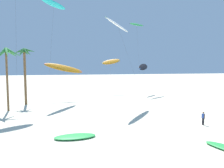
{
  "coord_description": "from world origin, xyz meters",
  "views": [
    {
      "loc": [
        -6.76,
        -1.39,
        7.49
      ],
      "look_at": [
        -1.73,
        24.51,
        5.08
      ],
      "focal_mm": 36.03,
      "sensor_mm": 36.0,
      "label": 1
    }
  ],
  "objects_px": {
    "flying_kite_6": "(137,25)",
    "person_mid_field": "(203,118)",
    "flying_kite_0": "(111,62)",
    "flying_kite_1": "(54,4)",
    "flying_kite_5": "(63,68)",
    "grounded_kite_2": "(75,136)",
    "flying_kite_2": "(143,67)",
    "palm_tree_3": "(6,58)",
    "palm_tree_2": "(25,60)",
    "flying_kite_3": "(118,25)"
  },
  "relations": [
    {
      "from": "palm_tree_2",
      "to": "flying_kite_0",
      "type": "bearing_deg",
      "value": 36.37
    },
    {
      "from": "flying_kite_6",
      "to": "grounded_kite_2",
      "type": "bearing_deg",
      "value": -116.15
    },
    {
      "from": "flying_kite_1",
      "to": "flying_kite_5",
      "type": "xyz_separation_m",
      "value": [
        1.68,
        -1.47,
        -13.19
      ]
    },
    {
      "from": "flying_kite_3",
      "to": "flying_kite_6",
      "type": "distance_m",
      "value": 20.85
    },
    {
      "from": "flying_kite_2",
      "to": "person_mid_field",
      "type": "xyz_separation_m",
      "value": [
        -2.01,
        -28.52,
        -5.77
      ]
    },
    {
      "from": "palm_tree_2",
      "to": "flying_kite_3",
      "type": "xyz_separation_m",
      "value": [
        16.26,
        -4.04,
        6.09
      ]
    },
    {
      "from": "flying_kite_0",
      "to": "person_mid_field",
      "type": "bearing_deg",
      "value": -80.49
    },
    {
      "from": "flying_kite_0",
      "to": "flying_kite_6",
      "type": "relative_size",
      "value": 0.59
    },
    {
      "from": "flying_kite_2",
      "to": "flying_kite_6",
      "type": "bearing_deg",
      "value": 95.64
    },
    {
      "from": "flying_kite_2",
      "to": "flying_kite_5",
      "type": "distance_m",
      "value": 19.78
    },
    {
      "from": "flying_kite_5",
      "to": "person_mid_field",
      "type": "xyz_separation_m",
      "value": [
        17.11,
        -23.43,
        -5.67
      ]
    },
    {
      "from": "palm_tree_2",
      "to": "flying_kite_2",
      "type": "height_order",
      "value": "palm_tree_2"
    },
    {
      "from": "palm_tree_3",
      "to": "flying_kite_5",
      "type": "xyz_separation_m",
      "value": [
        8.46,
        10.15,
        -1.77
      ]
    },
    {
      "from": "flying_kite_6",
      "to": "person_mid_field",
      "type": "bearing_deg",
      "value": -92.73
    },
    {
      "from": "person_mid_field",
      "to": "flying_kite_2",
      "type": "bearing_deg",
      "value": 85.98
    },
    {
      "from": "flying_kite_6",
      "to": "flying_kite_5",
      "type": "bearing_deg",
      "value": -153.05
    },
    {
      "from": "flying_kite_2",
      "to": "flying_kite_3",
      "type": "height_order",
      "value": "flying_kite_3"
    },
    {
      "from": "palm_tree_2",
      "to": "palm_tree_3",
      "type": "distance_m",
      "value": 5.56
    },
    {
      "from": "palm_tree_3",
      "to": "flying_kite_3",
      "type": "bearing_deg",
      "value": 3.85
    },
    {
      "from": "palm_tree_3",
      "to": "flying_kite_5",
      "type": "height_order",
      "value": "palm_tree_3"
    },
    {
      "from": "flying_kite_6",
      "to": "grounded_kite_2",
      "type": "height_order",
      "value": "flying_kite_6"
    },
    {
      "from": "grounded_kite_2",
      "to": "person_mid_field",
      "type": "height_order",
      "value": "person_mid_field"
    },
    {
      "from": "palm_tree_3",
      "to": "flying_kite_5",
      "type": "relative_size",
      "value": 1.23
    },
    {
      "from": "flying_kite_0",
      "to": "flying_kite_1",
      "type": "xyz_separation_m",
      "value": [
        -13.41,
        -7.21,
        11.81
      ]
    },
    {
      "from": "flying_kite_5",
      "to": "grounded_kite_2",
      "type": "distance_m",
      "value": 26.2
    },
    {
      "from": "palm_tree_3",
      "to": "flying_kite_6",
      "type": "bearing_deg",
      "value": 35.9
    },
    {
      "from": "flying_kite_0",
      "to": "grounded_kite_2",
      "type": "bearing_deg",
      "value": -106.62
    },
    {
      "from": "palm_tree_2",
      "to": "person_mid_field",
      "type": "xyz_separation_m",
      "value": [
        23.8,
        -18.53,
        -7.14
      ]
    },
    {
      "from": "palm_tree_2",
      "to": "flying_kite_0",
      "type": "relative_size",
      "value": 0.95
    },
    {
      "from": "palm_tree_2",
      "to": "flying_kite_6",
      "type": "xyz_separation_m",
      "value": [
        25.37,
        14.39,
        9.54
      ]
    },
    {
      "from": "flying_kite_2",
      "to": "flying_kite_6",
      "type": "distance_m",
      "value": 11.77
    },
    {
      "from": "flying_kite_0",
      "to": "flying_kite_3",
      "type": "height_order",
      "value": "flying_kite_3"
    },
    {
      "from": "flying_kite_6",
      "to": "grounded_kite_2",
      "type": "relative_size",
      "value": 4.22
    },
    {
      "from": "person_mid_field",
      "to": "flying_kite_1",
      "type": "bearing_deg",
      "value": 127.04
    },
    {
      "from": "flying_kite_5",
      "to": "person_mid_field",
      "type": "height_order",
      "value": "flying_kite_5"
    },
    {
      "from": "grounded_kite_2",
      "to": "person_mid_field",
      "type": "relative_size",
      "value": 2.64
    },
    {
      "from": "flying_kite_1",
      "to": "palm_tree_2",
      "type": "bearing_deg",
      "value": -128.27
    },
    {
      "from": "flying_kite_2",
      "to": "person_mid_field",
      "type": "bearing_deg",
      "value": -94.02
    },
    {
      "from": "palm_tree_2",
      "to": "flying_kite_2",
      "type": "distance_m",
      "value": 27.7
    },
    {
      "from": "flying_kite_0",
      "to": "flying_kite_6",
      "type": "height_order",
      "value": "flying_kite_6"
    },
    {
      "from": "palm_tree_3",
      "to": "flying_kite_2",
      "type": "xyz_separation_m",
      "value": [
        27.57,
        15.25,
        -1.67
      ]
    },
    {
      "from": "flying_kite_5",
      "to": "person_mid_field",
      "type": "distance_m",
      "value": 29.56
    },
    {
      "from": "flying_kite_0",
      "to": "flying_kite_1",
      "type": "relative_size",
      "value": 0.53
    },
    {
      "from": "palm_tree_3",
      "to": "person_mid_field",
      "type": "xyz_separation_m",
      "value": [
        25.57,
        -13.28,
        -7.44
      ]
    },
    {
      "from": "flying_kite_1",
      "to": "flying_kite_5",
      "type": "distance_m",
      "value": 13.38
    },
    {
      "from": "person_mid_field",
      "to": "grounded_kite_2",
      "type": "bearing_deg",
      "value": -172.94
    },
    {
      "from": "flying_kite_5",
      "to": "grounded_kite_2",
      "type": "relative_size",
      "value": 1.88
    },
    {
      "from": "flying_kite_6",
      "to": "flying_kite_0",
      "type": "bearing_deg",
      "value": -173.27
    },
    {
      "from": "flying_kite_1",
      "to": "flying_kite_3",
      "type": "relative_size",
      "value": 1.32
    },
    {
      "from": "palm_tree_3",
      "to": "flying_kite_0",
      "type": "height_order",
      "value": "palm_tree_3"
    }
  ]
}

